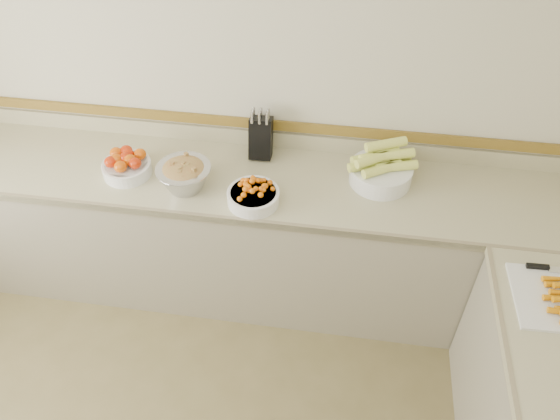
# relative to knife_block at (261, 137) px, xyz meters

# --- Properties ---
(back_wall) EXTENTS (4.00, 0.00, 4.00)m
(back_wall) POSITION_rel_knife_block_xyz_m (-0.16, 0.10, 0.28)
(back_wall) COLOR beige
(back_wall) RESTS_ON ground_plane
(counter_back) EXTENTS (4.00, 0.65, 1.08)m
(counter_back) POSITION_rel_knife_block_xyz_m (-0.16, -0.22, -0.57)
(counter_back) COLOR tan
(counter_back) RESTS_ON ground_plane
(knife_block) EXTENTS (0.13, 0.15, 0.31)m
(knife_block) POSITION_rel_knife_block_xyz_m (0.00, 0.00, 0.00)
(knife_block) COLOR black
(knife_block) RESTS_ON counter_back
(tomato_bowl) EXTENTS (0.27, 0.27, 0.13)m
(tomato_bowl) POSITION_rel_knife_block_xyz_m (-0.70, -0.28, -0.06)
(tomato_bowl) COLOR white
(tomato_bowl) RESTS_ON counter_back
(cherry_tomato_bowl) EXTENTS (0.27, 0.27, 0.15)m
(cherry_tomato_bowl) POSITION_rel_knife_block_xyz_m (0.03, -0.41, -0.07)
(cherry_tomato_bowl) COLOR white
(cherry_tomato_bowl) RESTS_ON counter_back
(corn_bowl) EXTENTS (0.37, 0.34, 0.25)m
(corn_bowl) POSITION_rel_knife_block_xyz_m (0.67, -0.14, -0.04)
(corn_bowl) COLOR white
(corn_bowl) RESTS_ON counter_back
(rhubarb_bowl) EXTENTS (0.29, 0.29, 0.17)m
(rhubarb_bowl) POSITION_rel_knife_block_xyz_m (-0.35, -0.34, -0.04)
(rhubarb_bowl) COLOR #B2B2BA
(rhubarb_bowl) RESTS_ON counter_back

